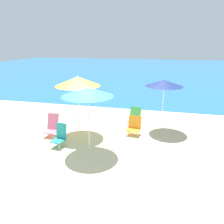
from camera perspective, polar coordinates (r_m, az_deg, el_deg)
ground_plane at (r=7.84m, az=-6.28°, el=-9.20°), size 60.00×60.00×0.00m
sea_water at (r=31.85m, az=9.43°, el=10.99°), size 60.00×40.00×0.01m
beach_umbrella_navy at (r=9.08m, az=13.50°, el=7.31°), size 1.51×1.51×2.15m
beach_umbrella_yellow at (r=8.56m, az=-8.95°, el=7.92°), size 1.74×1.74×2.33m
beach_umbrella_blue at (r=7.03m, az=-6.42°, el=5.21°), size 1.69×1.69×2.21m
beach_chair_pink at (r=8.97m, az=-15.37°, el=-3.47°), size 0.48×0.62×0.86m
beach_chair_orange at (r=8.81m, az=5.79°, el=-3.60°), size 0.57×0.56×0.74m
beach_chair_teal at (r=8.01m, az=-13.45°, el=-5.96°), size 0.48×0.57×0.81m
beach_chair_green at (r=9.61m, az=5.92°, el=-1.29°), size 0.58×0.61×0.84m
water_bottle at (r=10.56m, az=-15.28°, el=-2.09°), size 0.08×0.08×0.21m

